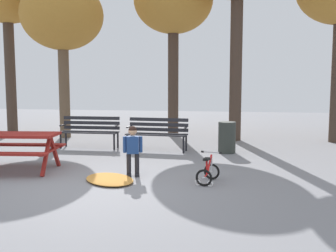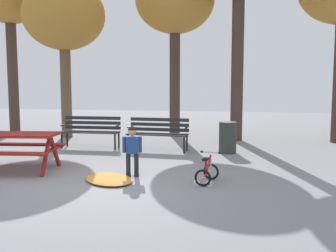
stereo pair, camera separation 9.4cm
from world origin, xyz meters
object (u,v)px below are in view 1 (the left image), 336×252
child_standing (133,147)px  kids_bicycle (208,172)px  picnic_table (12,142)px  park_bench_far_left (90,129)px  park_bench_left (157,131)px  trash_bin (227,137)px

child_standing → kids_bicycle: (1.45, -0.25, -0.36)m
child_standing → picnic_table: bearing=178.1°
picnic_table → child_standing: child_standing is taller
picnic_table → park_bench_far_left: 3.04m
park_bench_left → child_standing: (0.09, -2.93, 0.05)m
park_bench_left → child_standing: 2.93m
child_standing → trash_bin: (1.73, 2.88, -0.17)m
park_bench_far_left → trash_bin: bearing=-3.1°
picnic_table → trash_bin: trash_bin is taller
park_bench_left → child_standing: child_standing is taller
park_bench_far_left → child_standing: (1.99, -3.08, 0.05)m
park_bench_far_left → park_bench_left: bearing=-4.4°
park_bench_left → trash_bin: size_ratio=2.05×
trash_bin → child_standing: bearing=-120.9°
park_bench_left → child_standing: size_ratio=1.67×
park_bench_far_left → kids_bicycle: size_ratio=2.63×
park_bench_left → trash_bin: bearing=-1.7°
picnic_table → park_bench_left: bearing=49.3°
picnic_table → trash_bin: bearing=33.3°
child_standing → kids_bicycle: child_standing is taller
park_bench_left → trash_bin: (1.81, -0.05, -0.11)m
picnic_table → park_bench_far_left: park_bench_far_left is taller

